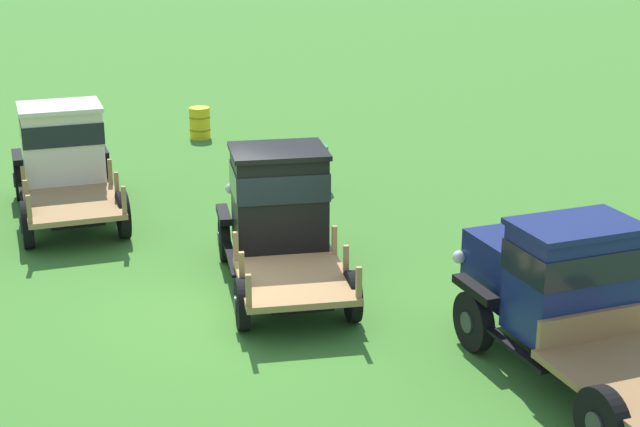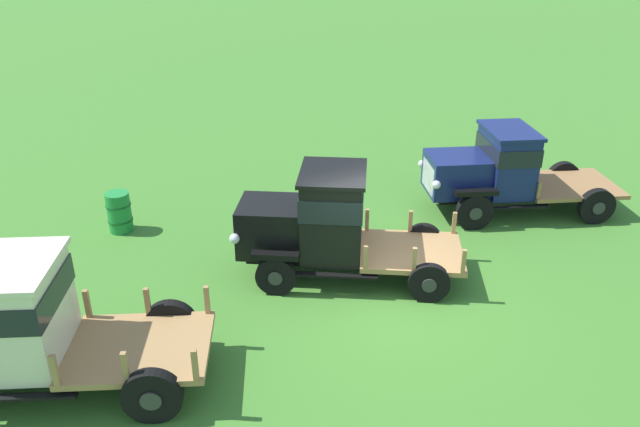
% 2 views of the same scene
% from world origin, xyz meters
% --- Properties ---
extents(ground_plane, '(240.00, 240.00, 0.00)m').
position_xyz_m(ground_plane, '(0.00, 0.00, 0.00)').
color(ground_plane, '#3D7528').
extents(vintage_truck_foreground_near, '(4.89, 3.57, 2.20)m').
position_xyz_m(vintage_truck_foreground_near, '(-6.19, 0.80, 1.15)').
color(vintage_truck_foreground_near, black).
rests_on(vintage_truck_foreground_near, ground).
extents(vintage_truck_second_in_line, '(4.56, 3.84, 2.25)m').
position_xyz_m(vintage_truck_second_in_line, '(-0.51, 1.39, 1.18)').
color(vintage_truck_second_in_line, black).
rests_on(vintage_truck_second_in_line, ground).
extents(vintage_truck_midrow_center, '(4.99, 3.50, 2.12)m').
position_xyz_m(vintage_truck_midrow_center, '(4.68, 1.84, 1.09)').
color(vintage_truck_midrow_center, black).
rests_on(vintage_truck_midrow_center, ground).
extents(oil_drum_near_fence, '(0.57, 0.57, 0.95)m').
position_xyz_m(oil_drum_near_fence, '(-3.60, 5.43, 0.47)').
color(oil_drum_near_fence, '#1E7F33').
rests_on(oil_drum_near_fence, ground).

